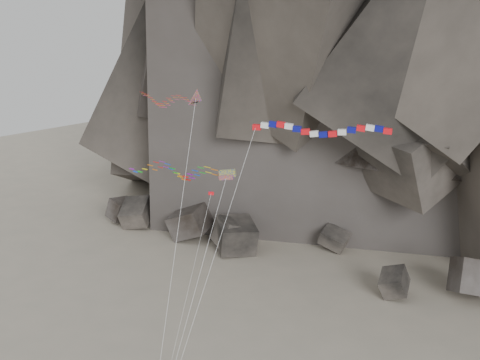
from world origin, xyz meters
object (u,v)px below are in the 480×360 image
Objects in this scene: delta_kite at (164,99)px; banner_kite at (319,131)px; parafoil_kite at (172,169)px; pennant_kite at (196,258)px.

delta_kite reaches higher than banner_kite.
delta_kite is 14.99m from banner_kite.
parafoil_kite is (-14.88, -2.16, -5.05)m from banner_kite.
parafoil_kite is at bearing 118.14° from delta_kite.
pennant_kite is at bearing -62.94° from parafoil_kite.
pennant_kite is (7.50, -5.59, -5.71)m from parafoil_kite.
banner_kite is 15.86m from parafoil_kite.
banner_kite reaches higher than pennant_kite.
pennant_kite is (7.09, -4.35, -12.73)m from delta_kite.
banner_kite is 1.38× the size of pennant_kite.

